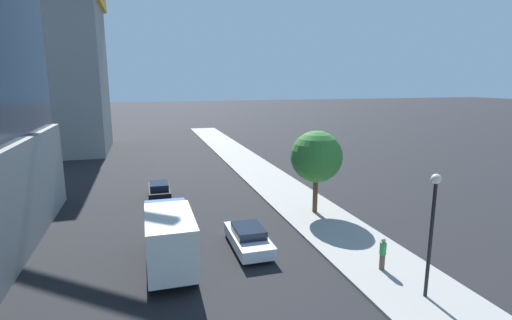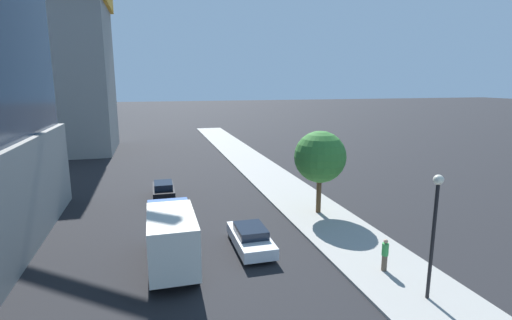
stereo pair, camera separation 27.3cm
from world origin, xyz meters
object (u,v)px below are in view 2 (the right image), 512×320
at_px(car_white, 251,238).
at_px(box_truck, 171,235).
at_px(construction_building, 48,59).
at_px(street_tree, 320,157).
at_px(street_lamp, 435,219).
at_px(car_black, 163,189).
at_px(pedestrian_green_shirt, 385,255).

distance_m(car_white, box_truck, 4.84).
bearing_deg(box_truck, construction_building, 109.09).
distance_m(street_tree, box_truck, 12.60).
xyz_separation_m(street_lamp, car_black, (-10.87, 19.40, -3.21)).
distance_m(street_lamp, pedestrian_green_shirt, 4.01).
relative_size(car_white, box_truck, 0.71).
relative_size(car_white, pedestrian_green_shirt, 2.81).
bearing_deg(car_black, street_tree, -34.05).
height_order(street_lamp, car_black, street_lamp).
relative_size(construction_building, street_lamp, 5.64).
bearing_deg(street_lamp, car_black, 119.26).
xyz_separation_m(street_lamp, street_tree, (0.09, 11.99, 0.45)).
bearing_deg(construction_building, car_black, -62.54).
bearing_deg(street_lamp, street_tree, 89.56).
bearing_deg(street_tree, car_white, -144.36).
bearing_deg(car_black, construction_building, 117.46).
distance_m(street_lamp, car_white, 10.24).
height_order(street_lamp, box_truck, street_lamp).
height_order(car_black, pedestrian_green_shirt, pedestrian_green_shirt).
bearing_deg(street_lamp, car_white, 130.30).
height_order(car_white, box_truck, box_truck).
distance_m(construction_building, car_white, 43.84).
bearing_deg(car_black, box_truck, -90.00).
distance_m(car_white, pedestrian_green_shirt, 7.51).
xyz_separation_m(construction_building, street_tree, (24.52, -33.49, -8.38)).
bearing_deg(pedestrian_green_shirt, street_lamp, -81.83).
bearing_deg(street_lamp, construction_building, 118.23).
bearing_deg(box_truck, car_black, 90.00).
bearing_deg(box_truck, pedestrian_green_shirt, -18.73).
bearing_deg(car_white, pedestrian_green_shirt, -38.28).
height_order(box_truck, pedestrian_green_shirt, box_truck).
xyz_separation_m(street_lamp, box_truck, (-10.87, 6.32, -2.08)).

